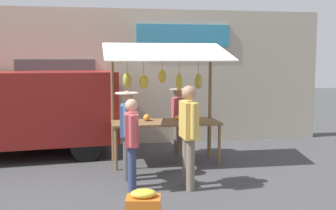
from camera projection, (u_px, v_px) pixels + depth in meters
name	position (u px, v px, depth m)	size (l,w,h in m)	color
ground_plane	(165.00, 163.00, 8.63)	(40.00, 40.00, 0.00)	#424244
street_backdrop	(149.00, 77.00, 10.58)	(9.00, 0.30, 3.40)	#B2A893
market_stall	(165.00, 89.00, 8.50)	(2.50, 1.46, 2.50)	brown
vendor_with_sunhat	(178.00, 116.00, 9.34)	(0.39, 0.66, 1.52)	#726656
shopper_in_striped_shirt	(132.00, 139.00, 6.77)	(0.26, 0.66, 1.51)	navy
shopper_with_ponytail	(127.00, 127.00, 7.40)	(0.41, 0.68, 1.60)	#4C4C51
shopper_with_shopping_bag	(189.00, 129.00, 6.85)	(0.23, 0.73, 1.72)	#726656
parked_van	(4.00, 107.00, 8.97)	(4.57, 2.31, 1.88)	maroon
produce_crate_near	(143.00, 204.00, 5.66)	(0.52, 0.42, 0.39)	#D1661E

